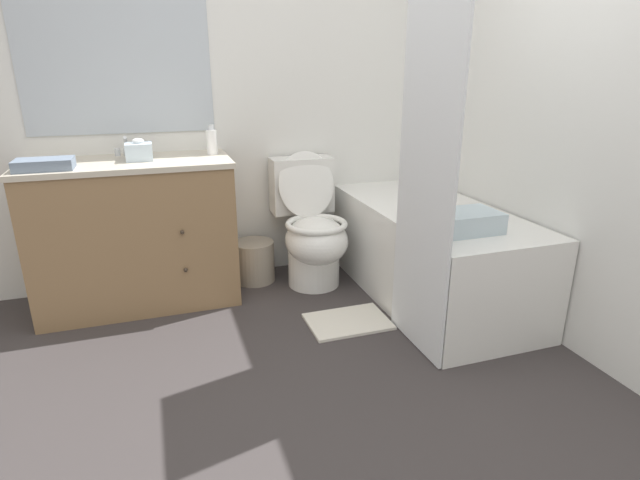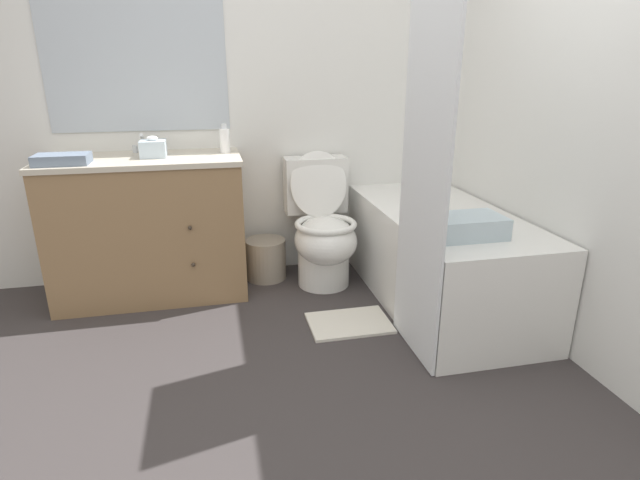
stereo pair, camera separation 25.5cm
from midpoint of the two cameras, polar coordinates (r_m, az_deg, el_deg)
name	(u,v)px [view 2 (the right image)]	position (r m, az deg, el deg)	size (l,w,h in m)	color
ground_plane	(321,430)	(2.10, 3.88, -20.97)	(14.00, 14.00, 0.00)	#383333
wall_back	(260,84)	(3.34, -4.63, 17.35)	(8.00, 0.06, 2.50)	silver
wall_right	(531,88)	(3.01, 25.31, 15.46)	(0.05, 2.74, 2.50)	silver
vanity_cabinet	(150,227)	(3.16, -16.73, 1.44)	(1.13, 0.57, 0.86)	olive
sink_faucet	(144,147)	(3.23, -17.32, 10.12)	(0.14, 0.12, 0.12)	silver
toilet	(322,230)	(3.21, 2.55, 1.07)	(0.41, 0.63, 0.85)	white
bathtub	(439,256)	(3.08, 15.80, -1.84)	(0.70, 1.51, 0.57)	white
shower_curtain	(426,151)	(2.31, 15.16, 9.80)	(0.01, 0.50, 2.00)	white
wastebasket	(266,259)	(3.35, -4.05, -2.22)	(0.27, 0.27, 0.27)	gray
tissue_box	(153,148)	(3.04, -16.26, 10.01)	(0.14, 0.15, 0.12)	silver
soap_dispenser	(225,140)	(3.10, -8.51, 11.23)	(0.06, 0.06, 0.17)	white
hand_towel_folded	(62,159)	(2.97, -25.24, 8.32)	(0.27, 0.17, 0.06)	slate
bath_towel_folded	(466,226)	(2.57, 19.16, 1.45)	(0.35, 0.23, 0.10)	silver
bath_mat	(349,323)	(2.82, 5.99, -9.48)	(0.45, 0.32, 0.02)	silver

